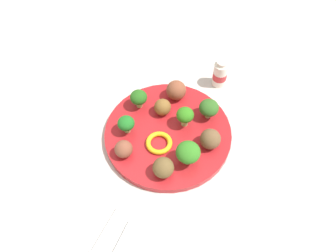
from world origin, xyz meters
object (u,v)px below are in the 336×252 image
(broccoli_floret_back_left, at_px, (139,98))
(meatball_front_left, at_px, (176,90))
(broccoli_floret_back_right, at_px, (188,153))
(meatball_center, at_px, (163,168))
(meatball_mid_left, at_px, (163,107))
(pepper_ring_mid_left, at_px, (160,144))
(broccoli_floret_front_right, at_px, (209,108))
(napkin, at_px, (109,248))
(broccoli_floret_mid_right, at_px, (185,115))
(knife, at_px, (98,246))
(yogurt_bottle, at_px, (220,74))
(meatball_back_left, at_px, (210,139))
(broccoli_floret_front_left, at_px, (126,124))
(plate, at_px, (168,133))
(meatball_mid_right, at_px, (124,149))

(broccoli_floret_back_left, distance_m, meatball_front_left, 0.09)
(broccoli_floret_back_right, relative_size, meatball_center, 1.28)
(meatball_mid_left, bearing_deg, pepper_ring_mid_left, 27.18)
(broccoli_floret_front_right, distance_m, napkin, 0.35)
(broccoli_floret_mid_right, distance_m, napkin, 0.31)
(meatball_mid_left, distance_m, knife, 0.32)
(broccoli_floret_back_right, xyz_separation_m, meatball_center, (0.05, -0.03, -0.01))
(broccoli_floret_back_right, xyz_separation_m, yogurt_bottle, (-0.24, -0.04, -0.02))
(meatball_mid_left, xyz_separation_m, yogurt_bottle, (-0.16, 0.07, -0.00))
(broccoli_floret_back_right, height_order, pepper_ring_mid_left, broccoli_floret_back_right)
(broccoli_floret_back_right, relative_size, meatball_back_left, 1.25)
(meatball_center, height_order, napkin, meatball_center)
(broccoli_floret_back_right, relative_size, broccoli_floret_front_left, 1.27)
(plate, bearing_deg, pepper_ring_mid_left, 5.23)
(meatball_front_left, height_order, pepper_ring_mid_left, meatball_front_left)
(yogurt_bottle, bearing_deg, plate, -9.35)
(broccoli_floret_front_right, relative_size, yogurt_bottle, 0.64)
(broccoli_floret_back_left, xyz_separation_m, meatball_mid_left, (-0.01, 0.06, -0.01))
(broccoli_floret_back_right, xyz_separation_m, napkin, (0.22, -0.04, -0.05))
(meatball_front_left, bearing_deg, meatball_back_left, 57.06)
(broccoli_floret_front_left, bearing_deg, broccoli_floret_back_right, 89.37)
(napkin, relative_size, yogurt_bottle, 2.31)
(plate, height_order, broccoli_floret_front_left, broccoli_floret_front_left)
(meatball_center, relative_size, pepper_ring_mid_left, 0.76)
(broccoli_floret_back_left, height_order, broccoli_floret_mid_right, broccoli_floret_mid_right)
(meatball_back_left, relative_size, napkin, 0.26)
(meatball_center, xyz_separation_m, meatball_front_left, (-0.19, -0.07, 0.00))
(meatball_mid_left, height_order, meatball_center, meatball_center)
(broccoli_floret_back_right, bearing_deg, plate, -122.14)
(meatball_mid_left, bearing_deg, broccoli_floret_back_right, 51.98)
(broccoli_floret_back_right, xyz_separation_m, broccoli_floret_mid_right, (-0.08, -0.05, -0.00))
(pepper_ring_mid_left, relative_size, knife, 0.39)
(meatball_back_left, bearing_deg, plate, -81.80)
(meatball_mid_left, height_order, meatball_back_left, meatball_back_left)
(broccoli_floret_back_right, height_order, napkin, broccoli_floret_back_right)
(broccoli_floret_front_left, bearing_deg, yogurt_bottle, 155.32)
(broccoli_floret_front_left, xyz_separation_m, broccoli_floret_mid_right, (-0.08, 0.10, 0.00))
(meatball_center, distance_m, meatball_front_left, 0.20)
(meatball_mid_right, bearing_deg, broccoli_floret_mid_right, 150.60)
(broccoli_floret_mid_right, bearing_deg, broccoli_floret_front_right, 142.53)
(meatball_back_left, height_order, meatball_front_left, meatball_front_left)
(broccoli_floret_back_left, xyz_separation_m, meatball_mid_right, (0.12, 0.04, -0.01))
(meatball_front_left, bearing_deg, meatball_mid_right, -5.59)
(broccoli_floret_mid_right, relative_size, yogurt_bottle, 0.67)
(meatball_mid_left, xyz_separation_m, meatball_front_left, (-0.06, 0.00, 0.00))
(meatball_mid_right, relative_size, napkin, 0.22)
(broccoli_floret_back_left, bearing_deg, meatball_back_left, 85.07)
(meatball_front_left, bearing_deg, meatball_mid_left, -4.33)
(meatball_front_left, bearing_deg, knife, 6.71)
(broccoli_floret_front_right, height_order, napkin, broccoli_floret_front_right)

